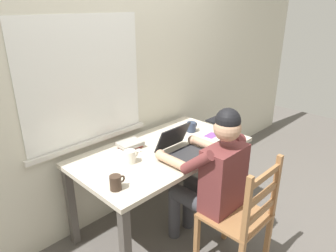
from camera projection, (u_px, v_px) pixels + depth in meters
The scene contains 13 objects.
ground_plane at pixel (163, 223), 2.85m from camera, with size 8.00×8.00×0.00m, color #56514C.
back_wall at pixel (123, 76), 2.67m from camera, with size 6.00×0.08×2.60m.
desk at pixel (163, 159), 2.60m from camera, with size 1.48×0.81×0.75m.
seated_person at pixel (212, 176), 2.31m from camera, with size 0.50×0.60×1.24m.
wooden_chair at pixel (241, 217), 2.21m from camera, with size 0.42×0.42×0.94m.
laptop at pixel (182, 148), 2.47m from camera, with size 0.33×0.33×0.22m.
computer_mouse at pixel (209, 145), 2.60m from camera, with size 0.06×0.10×0.03m, color black.
coffee_mug_white at pixel (130, 157), 2.34m from camera, with size 0.12×0.08×0.10m.
coffee_mug_dark at pixel (192, 127), 2.90m from camera, with size 0.12×0.08×0.09m.
coffee_mug_spare at pixel (116, 182), 2.00m from camera, with size 0.11×0.08×0.10m.
book_stack_main at pixel (130, 144), 2.59m from camera, with size 0.21×0.17×0.05m.
paper_pile_near_laptop at pixel (128, 151), 2.52m from camera, with size 0.20×0.15×0.01m, color silver.
landscape_photo_print at pixel (212, 135), 2.83m from camera, with size 0.13×0.09×0.00m, color #7A4293.
Camera 1 is at (-1.61, -1.65, 1.89)m, focal length 32.96 mm.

